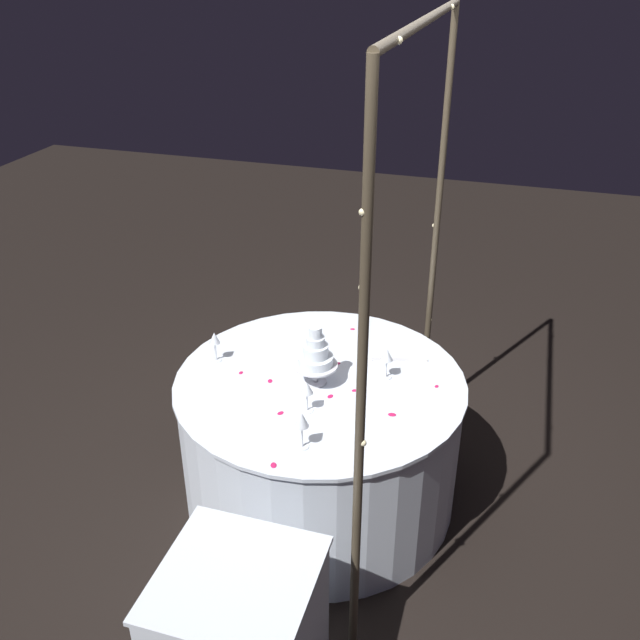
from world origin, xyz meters
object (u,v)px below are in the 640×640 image
Objects in this scene: wine_glass_0 at (307,390)px; cake_knife at (403,360)px; tiered_cake at (316,355)px; wine_glass_3 at (387,356)px; decorative_arch at (411,245)px; wine_glass_2 at (302,421)px; main_table at (320,440)px; wine_glass_1 at (215,340)px.

wine_glass_0 is 0.68m from cake_knife.
tiered_cake is 1.93× the size of wine_glass_3.
decorative_arch is 15.48× the size of wine_glass_0.
decorative_arch is 13.32× the size of wine_glass_2.
wine_glass_3 is at bearing 111.19° from main_table.
wine_glass_1 is at bearing -115.64° from wine_glass_0.
wine_glass_2 is 1.12× the size of wine_glass_3.
tiered_cake is at bearing -172.44° from wine_glass_0.
decorative_arch is 0.89m from wine_glass_2.
decorative_arch is at bearing 123.67° from wine_glass_0.
cake_knife is (-0.18, 0.05, -0.12)m from wine_glass_3.
decorative_arch reaches higher than wine_glass_0.
wine_glass_1 is (-0.02, -0.99, -0.66)m from decorative_arch.
decorative_arch is at bearing 40.04° from wine_glass_3.
decorative_arch is 1.68× the size of main_table.
decorative_arch is 0.76m from tiered_cake.
wine_glass_2 is at bearing 50.24° from wine_glass_1.
wine_glass_2 reaches higher than main_table.
tiered_cake is 2.00× the size of wine_glass_0.
tiered_cake is 1.10× the size of cake_knife.
decorative_arch is 8.48× the size of cake_knife.
decorative_arch is 14.95× the size of wine_glass_3.
tiered_cake reaches higher than main_table.
cake_knife is at bearing 131.03° from tiered_cake.
tiered_cake reaches higher than wine_glass_1.
wine_glass_1 is at bearing -83.64° from wine_glass_3.
wine_glass_1 is at bearing -94.80° from tiered_cake.
cake_knife is at bearing 163.95° from wine_glass_3.
wine_glass_0 reaches higher than main_table.
tiered_cake is (0.03, -0.43, -0.62)m from decorative_arch.
decorative_arch reaches higher than tiered_cake.
wine_glass_1 is at bearing -92.14° from main_table.
wine_glass_0 is at bearing -56.33° from decorative_arch.
main_table is 5.06× the size of cake_knife.
wine_glass_2 is 0.89m from cake_knife.
wine_glass_1 reaches higher than wine_glass_3.
decorative_arch is 0.84m from cake_knife.
decorative_arch is at bearing 9.07° from cake_knife.
cake_knife is at bearing 106.71° from wine_glass_1.
wine_glass_2 reaches higher than cake_knife.
cake_knife is at bearing -170.93° from decorative_arch.
main_table is 0.57m from wine_glass_0.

